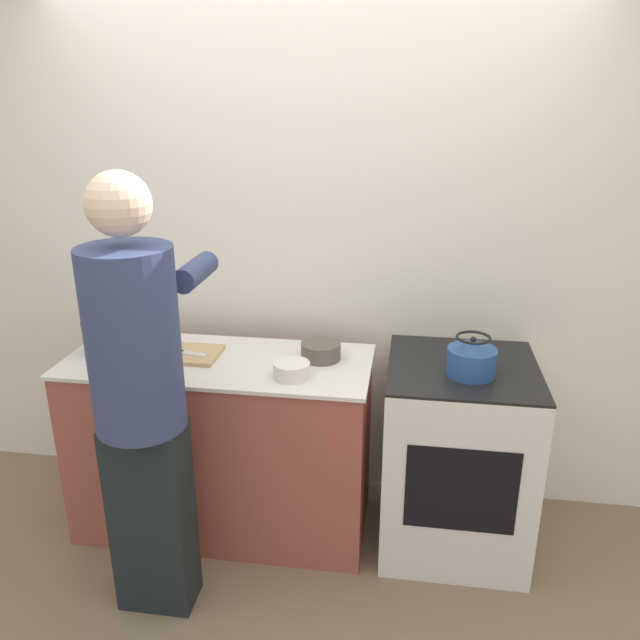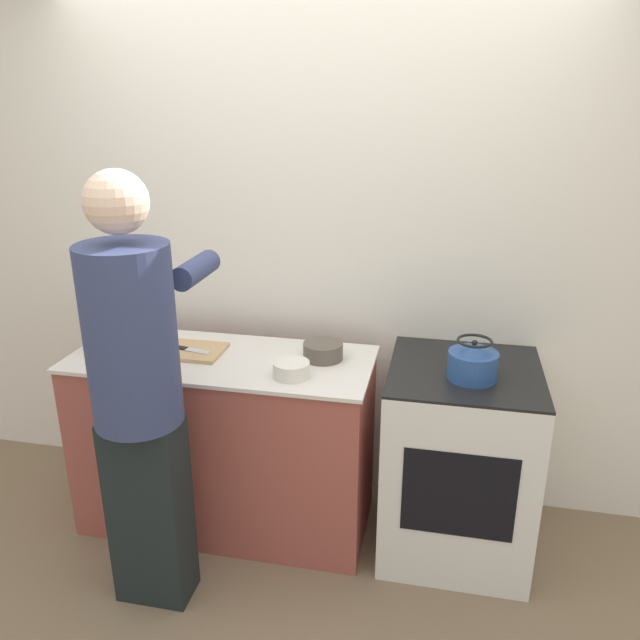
# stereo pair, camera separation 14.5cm
# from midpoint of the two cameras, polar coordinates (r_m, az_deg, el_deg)

# --- Properties ---
(ground_plane) EXTENTS (12.00, 12.00, 0.00)m
(ground_plane) POSITION_cam_midpoint_polar(r_m,az_deg,el_deg) (3.07, -4.34, -21.64)
(ground_plane) COLOR #7A664C
(wall_back) EXTENTS (8.00, 0.05, 2.60)m
(wall_back) POSITION_cam_midpoint_polar(r_m,az_deg,el_deg) (3.10, -1.99, 6.27)
(wall_back) COLOR silver
(wall_back) RESTS_ON ground_plane
(counter) EXTENTS (1.41, 0.59, 0.89)m
(counter) POSITION_cam_midpoint_polar(r_m,az_deg,el_deg) (3.11, -10.22, -11.10)
(counter) COLOR #9E4C42
(counter) RESTS_ON ground_plane
(oven) EXTENTS (0.66, 0.67, 0.91)m
(oven) POSITION_cam_midpoint_polar(r_m,az_deg,el_deg) (3.01, 10.96, -12.05)
(oven) COLOR silver
(oven) RESTS_ON ground_plane
(person) EXTENTS (0.38, 0.62, 1.80)m
(person) POSITION_cam_midpoint_polar(r_m,az_deg,el_deg) (2.48, -17.74, -6.17)
(person) COLOR black
(person) RESTS_ON ground_plane
(cutting_board) EXTENTS (0.31, 0.24, 0.02)m
(cutting_board) POSITION_cam_midpoint_polar(r_m,az_deg,el_deg) (2.98, -13.51, -3.03)
(cutting_board) COLOR tan
(cutting_board) RESTS_ON counter
(knife) EXTENTS (0.20, 0.07, 0.01)m
(knife) POSITION_cam_midpoint_polar(r_m,az_deg,el_deg) (2.96, -13.55, -2.93)
(knife) COLOR silver
(knife) RESTS_ON cutting_board
(kettle) EXTENTS (0.21, 0.21, 0.18)m
(kettle) POSITION_cam_midpoint_polar(r_m,az_deg,el_deg) (2.70, 12.21, -3.49)
(kettle) COLOR #284C8C
(kettle) RESTS_ON oven
(bowl_prep) EXTENTS (0.16, 0.16, 0.07)m
(bowl_prep) POSITION_cam_midpoint_polar(r_m,az_deg,el_deg) (2.68, -4.22, -4.59)
(bowl_prep) COLOR silver
(bowl_prep) RESTS_ON counter
(bowl_mixing) EXTENTS (0.18, 0.18, 0.08)m
(bowl_mixing) POSITION_cam_midpoint_polar(r_m,az_deg,el_deg) (2.86, -1.37, -2.85)
(bowl_mixing) COLOR brown
(bowl_mixing) RESTS_ON counter
(canister_jar) EXTENTS (0.16, 0.16, 0.15)m
(canister_jar) POSITION_cam_midpoint_polar(r_m,az_deg,el_deg) (3.12, -20.71, -1.45)
(canister_jar) COLOR #4C4C51
(canister_jar) RESTS_ON counter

